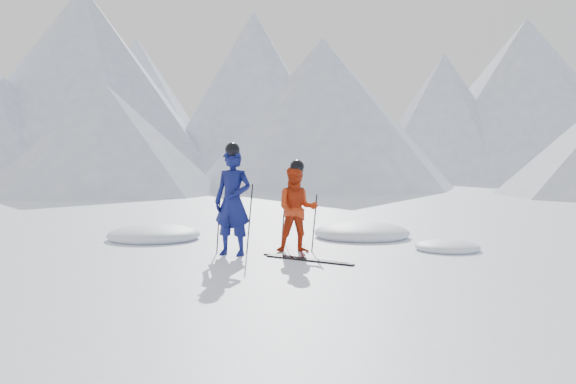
# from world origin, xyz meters

# --- Properties ---
(ground) EXTENTS (160.00, 160.00, 0.00)m
(ground) POSITION_xyz_m (0.00, 0.00, 0.00)
(ground) COLOR white
(ground) RESTS_ON ground
(mountain_range) EXTENTS (106.15, 62.94, 15.53)m
(mountain_range) POSITION_xyz_m (5.71, 35.31, 6.72)
(mountain_range) COLOR #B2BCD1
(mountain_range) RESTS_ON ground
(skier_blue) EXTENTS (0.77, 0.59, 1.89)m
(skier_blue) POSITION_xyz_m (-2.70, -0.16, 0.95)
(skier_blue) COLOR #0D1352
(skier_blue) RESTS_ON ground
(skier_red) EXTENTS (0.87, 0.74, 1.59)m
(skier_red) POSITION_xyz_m (-1.62, 0.34, 0.79)
(skier_red) COLOR red
(skier_red) RESTS_ON ground
(pole_blue_left) EXTENTS (0.13, 0.09, 1.26)m
(pole_blue_left) POSITION_xyz_m (-3.00, -0.01, 0.63)
(pole_blue_left) COLOR black
(pole_blue_left) RESTS_ON ground
(pole_blue_right) EXTENTS (0.13, 0.07, 1.26)m
(pole_blue_right) POSITION_xyz_m (-2.45, 0.09, 0.63)
(pole_blue_right) COLOR black
(pole_blue_right) RESTS_ON ground
(pole_red_left) EXTENTS (0.11, 0.09, 1.06)m
(pole_red_left) POSITION_xyz_m (-1.92, 0.59, 0.53)
(pole_red_left) COLOR black
(pole_red_left) RESTS_ON ground
(pole_red_right) EXTENTS (0.11, 0.08, 1.06)m
(pole_red_right) POSITION_xyz_m (-1.32, 0.49, 0.53)
(pole_red_right) COLOR black
(pole_red_right) RESTS_ON ground
(ski_worn_left) EXTENTS (0.48, 1.68, 0.03)m
(ski_worn_left) POSITION_xyz_m (-1.74, 0.34, 0.01)
(ski_worn_left) COLOR black
(ski_worn_left) RESTS_ON ground
(ski_worn_right) EXTENTS (0.36, 1.69, 0.03)m
(ski_worn_right) POSITION_xyz_m (-1.50, 0.34, 0.01)
(ski_worn_right) COLOR black
(ski_worn_right) RESTS_ON ground
(ski_loose_a) EXTENTS (1.55, 0.86, 0.03)m
(ski_loose_a) POSITION_xyz_m (-1.38, -0.43, 0.01)
(ski_loose_a) COLOR black
(ski_loose_a) RESTS_ON ground
(ski_loose_b) EXTENTS (1.58, 0.80, 0.03)m
(ski_loose_b) POSITION_xyz_m (-1.28, -0.58, 0.01)
(ski_loose_b) COLOR black
(ski_loose_b) RESTS_ON ground
(snow_lumps) EXTENTS (7.63, 3.30, 0.46)m
(snow_lumps) POSITION_xyz_m (-2.19, 2.13, 0.00)
(snow_lumps) COLOR white
(snow_lumps) RESTS_ON ground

